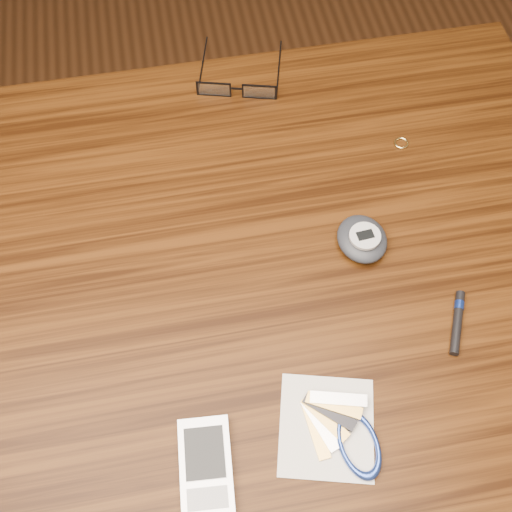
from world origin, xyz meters
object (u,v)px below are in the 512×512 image
Objects in this scene: eyeglasses at (237,87)px; notepad_keys at (342,433)px; pda_phone at (206,466)px; pedometer at (362,239)px; desk at (216,306)px.

eyeglasses is 0.50m from notepad_keys.
pedometer is at bearing 45.68° from pda_phone.
pda_phone is at bearing -103.03° from eyeglasses.
desk is 0.27m from notepad_keys.
eyeglasses is at bearing 93.30° from notepad_keys.
eyeglasses is 1.08× the size of notepad_keys.
eyeglasses is 0.29m from pedometer.
desk is at bearing 80.31° from pda_phone.
pda_phone is at bearing -176.52° from notepad_keys.
desk is 7.61× the size of notepad_keys.
pedometer is at bearing 1.10° from desk.
eyeglasses reaches higher than notepad_keys.
notepad_keys reaches higher than desk.
notepad_keys is (-0.08, -0.22, -0.01)m from pedometer.
pda_phone is (-0.04, -0.23, 0.11)m from desk.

